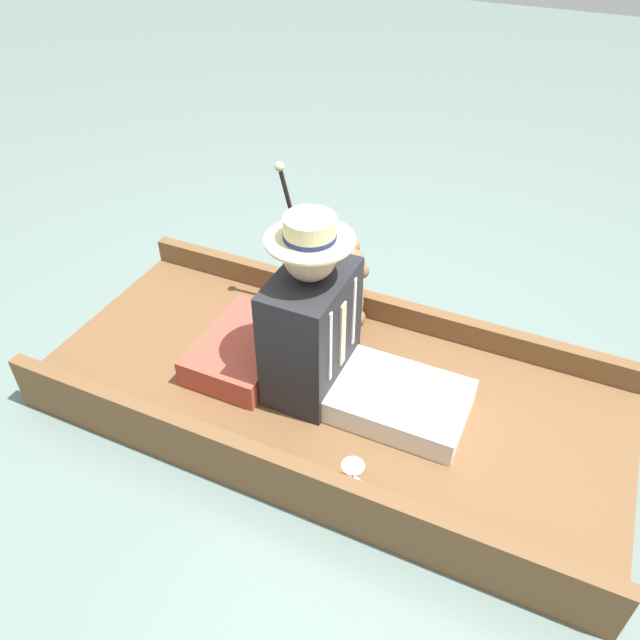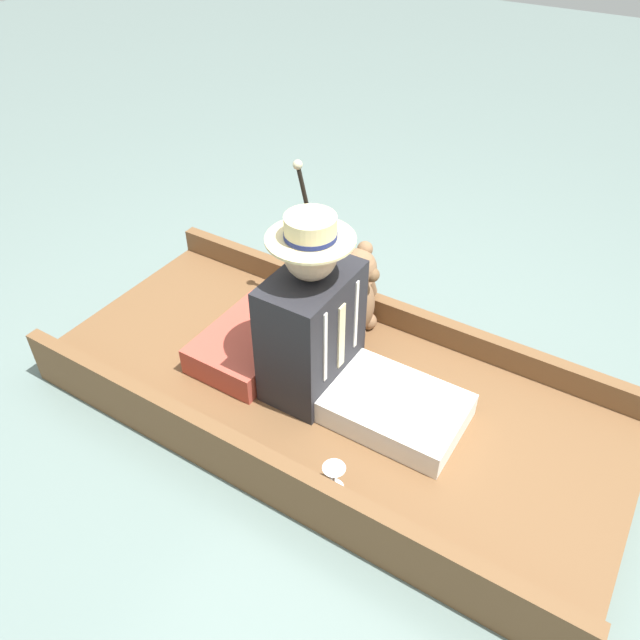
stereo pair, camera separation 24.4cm
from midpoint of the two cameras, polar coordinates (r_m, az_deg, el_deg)
The scene contains 7 objects.
ground_plane at distance 2.78m, azimuth 3.39°, elevation -8.12°, with size 16.00×16.00×0.00m, color slate.
punt_boat at distance 2.72m, azimuth 3.45°, elevation -6.96°, with size 1.10×2.46×0.26m.
seat_cushion at distance 2.79m, azimuth -3.86°, elevation -2.22°, with size 0.52×0.37×0.13m.
seated_person at distance 2.47m, azimuth 3.82°, elevation -1.90°, with size 0.43×0.83×0.81m.
teddy_bear at distance 2.83m, azimuth 5.91°, elevation 2.28°, with size 0.32×0.19×0.46m.
wine_glass at distance 2.27m, azimuth 4.45°, elevation -13.96°, with size 0.08×0.08×0.12m.
walking_cane at distance 2.87m, azimuth 1.68°, elevation 8.54°, with size 0.04×0.21×0.75m.
Camera 2 is at (1.63, 0.97, 2.04)m, focal length 35.00 mm.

